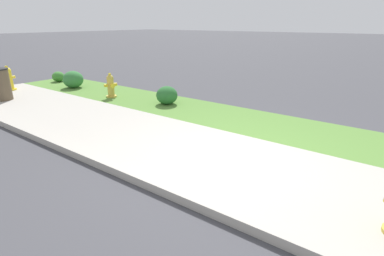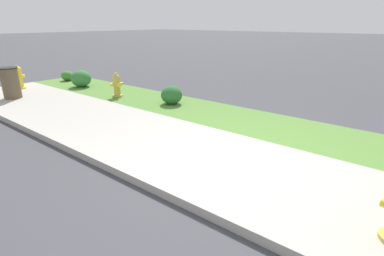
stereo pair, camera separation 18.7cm
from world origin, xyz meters
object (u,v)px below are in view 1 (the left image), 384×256
fire_hydrant_near_corner (9,79)px  trash_bin (1,85)px  shrub_bush_far_verge (58,77)px  fire_hydrant_far_end (111,86)px  shrub_bush_near_lamp (73,79)px  shrub_bush_mid_verge (167,95)px

fire_hydrant_near_corner → trash_bin: bearing=-127.3°
shrub_bush_far_verge → fire_hydrant_far_end: bearing=-7.0°
trash_bin → shrub_bush_near_lamp: size_ratio=1.35×
fire_hydrant_near_corner → fire_hydrant_far_end: fire_hydrant_near_corner is taller
fire_hydrant_far_end → shrub_bush_mid_verge: 1.83m
fire_hydrant_far_end → shrub_bush_far_verge: size_ratio=1.62×
fire_hydrant_far_end → shrub_bush_mid_verge: size_ratio=1.24×
trash_bin → shrub_bush_near_lamp: bearing=87.6°
fire_hydrant_far_end → trash_bin: trash_bin is taller
shrub_bush_near_lamp → shrub_bush_far_verge: 1.43m
fire_hydrant_near_corner → trash_bin: (1.17, -0.69, 0.07)m
fire_hydrant_near_corner → fire_hydrant_far_end: (3.31, 1.30, -0.04)m
fire_hydrant_far_end → shrub_bush_far_verge: fire_hydrant_far_end is taller
fire_hydrant_far_end → shrub_bush_near_lamp: fire_hydrant_far_end is taller
shrub_bush_mid_verge → trash_bin: bearing=-149.0°
trash_bin → shrub_bush_far_verge: size_ratio=2.04×
shrub_bush_mid_verge → shrub_bush_near_lamp: size_ratio=0.87×
shrub_bush_far_verge → shrub_bush_near_lamp: bearing=-12.0°
fire_hydrant_near_corner → shrub_bush_near_lamp: 1.91m
trash_bin → shrub_bush_far_verge: (-1.31, 2.42, -0.25)m
shrub_bush_near_lamp → trash_bin: bearing=-92.4°
fire_hydrant_near_corner → fire_hydrant_far_end: 3.56m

